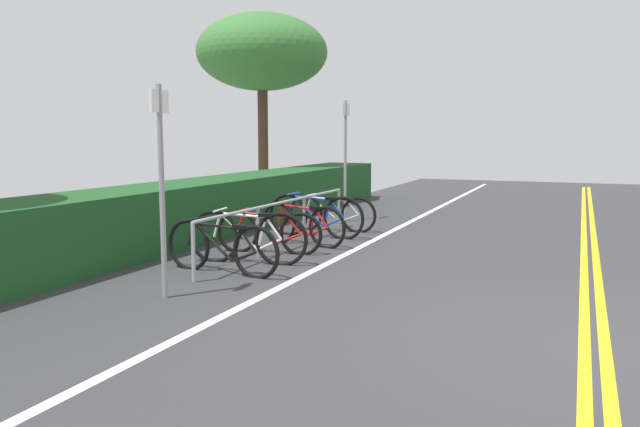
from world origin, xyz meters
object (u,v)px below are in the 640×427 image
object	(u,v)px
bicycle_5	(332,213)
bike_rack	(283,212)
bicycle_3	(302,224)
bicycle_4	(315,216)
bicycle_2	(269,232)
sign_post_far	(345,150)
bicycle_1	(247,237)
sign_post_near	(161,172)
bicycle_0	(221,248)
tree_mid	(262,53)

from	to	relation	value
bicycle_5	bike_rack	bearing A→B (deg)	179.02
bicycle_3	bicycle_4	bearing A→B (deg)	8.48
bicycle_3	bicycle_5	size ratio (longest dim) A/B	0.96
bicycle_2	sign_post_far	distance (m)	4.00
bicycle_2	sign_post_far	size ratio (longest dim) A/B	0.67
bicycle_1	bicycle_5	xyz separation A→B (m)	(3.25, 0.01, -0.04)
bicycle_1	sign_post_near	bearing A→B (deg)	-177.70
bicycle_0	sign_post_near	bearing A→B (deg)	-176.60
bicycle_1	sign_post_far	xyz separation A→B (m)	(4.62, 0.26, 1.11)
bike_rack	bicycle_3	bearing A→B (deg)	-19.89
bicycle_2	bicycle_4	xyz separation A→B (m)	(1.69, -0.05, 0.05)
bicycle_0	tree_mid	size ratio (longest dim) A/B	0.36
bicycle_0	bicycle_2	distance (m)	1.49
bicycle_1	bicycle_2	size ratio (longest dim) A/B	1.05
bike_rack	bicycle_4	bearing A→B (deg)	-1.15
bike_rack	bicycle_2	xyz separation A→B (m)	(-0.43, 0.02, -0.25)
bicycle_0	bicycle_1	xyz separation A→B (m)	(0.69, 0.00, 0.03)
sign_post_far	tree_mid	bearing A→B (deg)	50.38
bicycle_0	tree_mid	xyz separation A→B (m)	(8.11, 3.63, 3.58)
bicycle_3	tree_mid	xyz separation A→B (m)	(5.77, 3.73, 3.58)
tree_mid	bicycle_4	bearing A→B (deg)	-143.79
bicycle_3	bicycle_1	bearing A→B (deg)	176.36
sign_post_far	bicycle_1	bearing A→B (deg)	-176.82
bicycle_4	bicycle_5	size ratio (longest dim) A/B	1.07
sign_post_far	bicycle_4	bearing A→B (deg)	-173.70
bicycle_0	bicycle_5	world-z (taller)	bicycle_0
bicycle_2	bicycle_3	bearing A→B (deg)	-11.74
bicycle_1	bicycle_5	size ratio (longest dim) A/B	1.01
bicycle_4	bike_rack	bearing A→B (deg)	178.85
bicycle_0	bike_rack	bearing A→B (deg)	1.46
bicycle_3	bicycle_5	bearing A→B (deg)	4.14
bicycle_3	sign_post_far	size ratio (longest dim) A/B	0.67
tree_mid	bicycle_1	bearing A→B (deg)	-153.91
bicycle_1	bicycle_5	bearing A→B (deg)	0.21
sign_post_far	bike_rack	bearing A→B (deg)	-176.45
bicycle_0	bicycle_3	distance (m)	2.34
bicycle_3	sign_post_near	world-z (taller)	sign_post_near
sign_post_near	tree_mid	bearing A→B (deg)	21.50
bicycle_5	bicycle_1	bearing A→B (deg)	-179.79
tree_mid	bicycle_2	bearing A→B (deg)	-151.73
bike_rack	sign_post_near	world-z (taller)	sign_post_near
bicycle_5	sign_post_far	bearing A→B (deg)	10.13
bicycle_0	sign_post_far	world-z (taller)	sign_post_far
bicycle_1	bike_rack	bearing A→B (deg)	2.18
bicycle_5	tree_mid	world-z (taller)	tree_mid
bicycle_2	tree_mid	size ratio (longest dim) A/B	0.34
bicycle_0	bicycle_1	size ratio (longest dim) A/B	1.03
bicycle_1	bicycle_2	world-z (taller)	bicycle_1
bicycle_2	sign_post_near	world-z (taller)	sign_post_near
bicycle_2	sign_post_near	distance (m)	3.01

